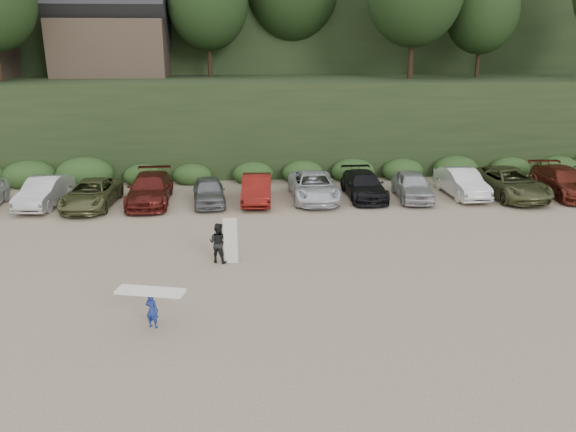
{
  "coord_description": "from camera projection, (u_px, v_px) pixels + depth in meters",
  "views": [
    {
      "loc": [
        -2.6,
        -20.06,
        8.55
      ],
      "look_at": [
        -0.76,
        3.0,
        1.3
      ],
      "focal_mm": 35.0,
      "sensor_mm": 36.0,
      "label": 1
    }
  ],
  "objects": [
    {
      "name": "child_surfer",
      "position": [
        151.0,
        302.0,
        17.25
      ],
      "size": [
        2.19,
        1.07,
        1.27
      ],
      "color": "navy",
      "rests_on": "ground"
    },
    {
      "name": "ground",
      "position": [
        314.0,
        270.0,
        21.83
      ],
      "size": [
        120.0,
        120.0,
        0.0
      ],
      "primitive_type": "plane",
      "color": "tan",
      "rests_on": "ground"
    },
    {
      "name": "adult_surfer",
      "position": [
        219.0,
        243.0,
        22.41
      ],
      "size": [
        1.28,
        0.9,
        1.94
      ],
      "color": "black",
      "rests_on": "ground"
    },
    {
      "name": "hillside_backdrop",
      "position": [
        265.0,
        11.0,
        52.63
      ],
      "size": [
        90.0,
        41.5,
        28.0
      ],
      "color": "black",
      "rests_on": "ground"
    },
    {
      "name": "parked_cars",
      "position": [
        343.0,
        186.0,
        31.31
      ],
      "size": [
        40.07,
        6.04,
        1.64
      ],
      "color": "silver",
      "rests_on": "ground"
    }
  ]
}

